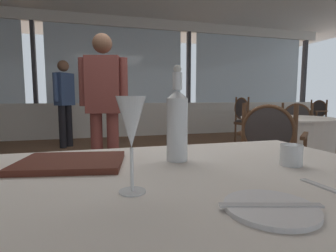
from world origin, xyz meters
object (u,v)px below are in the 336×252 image
Objects in this scene: dining_chair_0_0 at (315,116)px; dining_chair_2_0 at (295,128)px; dining_chair_2_1 at (270,149)px; menu_book at (71,162)px; wine_glass at (131,125)px; dining_chair_0_1 at (246,117)px; water_bottle at (177,123)px; diner_person_1 at (65,98)px; water_tumbler at (291,155)px; diner_person_0 at (104,101)px; side_plate at (270,208)px.

dining_chair_0_0 is 1.04× the size of dining_chair_2_0.
dining_chair_2_1 reaches higher than dining_chair_2_0.
wine_glass is at bearing -51.51° from menu_book.
dining_chair_0_0 is 0.94× the size of dining_chair_0_1.
wine_glass is at bearing 36.15° from dining_chair_0_0.
water_bottle is 3.44m from dining_chair_2_0.
dining_chair_0_0 is 2.75m from dining_chair_2_0.
diner_person_1 is at bearing 97.77° from wine_glass.
menu_book is at bearing 164.43° from water_tumbler.
menu_book is 0.36× the size of dining_chair_0_0.
water_bottle is 0.38m from menu_book.
dining_chair_0_1 reaches higher than dining_chair_2_1.
dining_chair_0_1 is at bearing 61.48° from menu_book.
water_bottle is 1.58m from dining_chair_2_1.
menu_book is at bearing -170.15° from diner_person_0.
dining_chair_2_0 is at bearing 47.49° from side_plate.
diner_person_1 is (-3.41, 2.31, 0.44)m from dining_chair_2_0.
dining_chair_2_1 is (0.82, 1.18, -0.25)m from water_tumbler.
diner_person_1 is at bearing -76.43° from dining_chair_2_0.
side_plate is at bearing -169.58° from dining_chair_2_1.
water_bottle reaches higher than dining_chair_0_0.
diner_person_0 is (-0.53, 2.22, 0.16)m from water_tumbler.
menu_book is (-0.16, 0.30, -0.15)m from wine_glass.
water_bottle reaches higher than menu_book.
menu_book is 2.04m from diner_person_0.
diner_person_0 reaches higher than dining_chair_0_0.
menu_book is (-0.41, 0.48, 0.01)m from side_plate.
side_plate is 1.84m from dining_chair_2_1.
diner_person_1 is at bearing 100.63° from water_bottle.
wine_glass is (-0.25, 0.17, 0.16)m from side_plate.
diner_person_0 is (-2.91, -1.80, 0.37)m from dining_chair_0_1.
water_tumbler is 4.91m from diner_person_1.
water_bottle is at bearing 154.09° from water_tumbler.
menu_book is 1.83m from dining_chair_2_1.
menu_book is at bearing 118.15° from wine_glass.
water_tumbler is 4.68m from dining_chair_0_1.
dining_chair_0_1 is at bearing -43.64° from diner_person_0.
dining_chair_0_1 is 1.07× the size of dining_chair_2_1.
diner_person_1 is at bearing 29.52° from diner_person_0.
diner_person_0 is (-0.24, 2.50, 0.19)m from side_plate.
wine_glass reaches higher than dining_chair_0_0.
menu_book is 0.35× the size of dining_chair_2_1.
dining_chair_2_0 is at bearing 42.85° from wine_glass.
dining_chair_0_0 is 0.56× the size of diner_person_0.
dining_chair_2_1 is at bearing 35.42° from dining_chair_0_0.
water_bottle is at bearing -0.60° from dining_chair_2_0.
dining_chair_0_1 is at bearing 25.41° from diner_person_1.
water_bottle is 4.73m from dining_chair_0_1.
water_bottle is 4.67m from diner_person_1.
water_tumbler is at bearing -167.09° from dining_chair_2_1.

